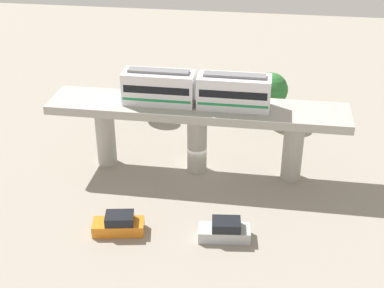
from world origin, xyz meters
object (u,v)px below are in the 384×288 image
tree_near_viaduct (146,90)px  tree_mid_lot (270,90)px  parked_car_silver (225,231)px  train (196,89)px  parked_car_orange (119,225)px

tree_near_viaduct → tree_mid_lot: (-1.04, 14.22, 0.44)m
parked_car_silver → tree_mid_lot: (-22.58, 2.85, 3.15)m
tree_near_viaduct → train: bearing=33.7°
parked_car_silver → tree_mid_lot: bearing=166.1°
parked_car_silver → parked_car_orange: 8.72m
parked_car_silver → tree_near_viaduct: tree_near_viaduct is taller
train → parked_car_silver: train is taller
tree_near_viaduct → tree_mid_lot: size_ratio=0.87×
train → parked_car_silver: bearing=20.6°
parked_car_orange → tree_mid_lot: tree_mid_lot is taller
train → tree_mid_lot: bearing=151.2°
tree_near_viaduct → tree_mid_lot: 14.27m
parked_car_orange → tree_near_viaduct: size_ratio=0.87×
train → tree_mid_lot: size_ratio=2.30×
parked_car_silver → tree_near_viaduct: size_ratio=0.86×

